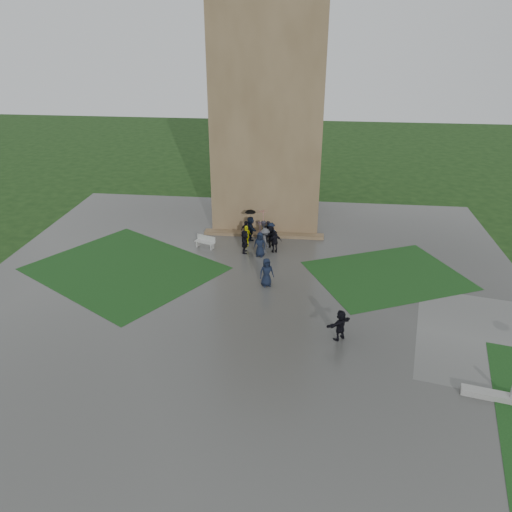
# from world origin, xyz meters

# --- Properties ---
(ground) EXTENTS (120.00, 120.00, 0.00)m
(ground) POSITION_xyz_m (0.00, 0.00, 0.00)
(ground) COLOR black
(plaza) EXTENTS (34.00, 34.00, 0.02)m
(plaza) POSITION_xyz_m (0.00, 2.00, 0.01)
(plaza) COLOR #3A3A38
(plaza) RESTS_ON ground
(lawn_inset_left) EXTENTS (14.10, 13.46, 0.01)m
(lawn_inset_left) POSITION_xyz_m (-8.50, 4.00, 0.03)
(lawn_inset_left) COLOR #133614
(lawn_inset_left) RESTS_ON plaza
(lawn_inset_right) EXTENTS (11.12, 10.15, 0.01)m
(lawn_inset_right) POSITION_xyz_m (8.50, 5.00, 0.03)
(lawn_inset_right) COLOR #133614
(lawn_inset_right) RESTS_ON plaza
(tower) EXTENTS (8.00, 8.00, 18.00)m
(tower) POSITION_xyz_m (0.00, 15.00, 9.00)
(tower) COLOR brown
(tower) RESTS_ON ground
(tower_plinth) EXTENTS (9.00, 0.80, 0.22)m
(tower_plinth) POSITION_xyz_m (0.00, 10.60, 0.13)
(tower_plinth) COLOR brown
(tower_plinth) RESTS_ON plaza
(bench) EXTENTS (1.55, 0.96, 0.86)m
(bench) POSITION_xyz_m (-3.92, 7.97, 0.46)
(bench) COLOR #A1A19D
(bench) RESTS_ON plaza
(visitor_cluster) EXTENTS (3.32, 4.20, 2.53)m
(visitor_cluster) POSITION_xyz_m (-0.15, 8.47, 1.05)
(visitor_cluster) COLOR black
(visitor_cluster) RESTS_ON plaza
(pedestrian_mid) EXTENTS (1.05, 0.91, 1.81)m
(pedestrian_mid) POSITION_xyz_m (0.96, 2.79, 0.92)
(pedestrian_mid) COLOR black
(pedestrian_mid) RESTS_ON plaza
(pedestrian_near) EXTENTS (1.52, 1.42, 1.65)m
(pedestrian_near) POSITION_xyz_m (5.19, -2.44, 0.85)
(pedestrian_near) COLOR black
(pedestrian_near) RESTS_ON plaza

